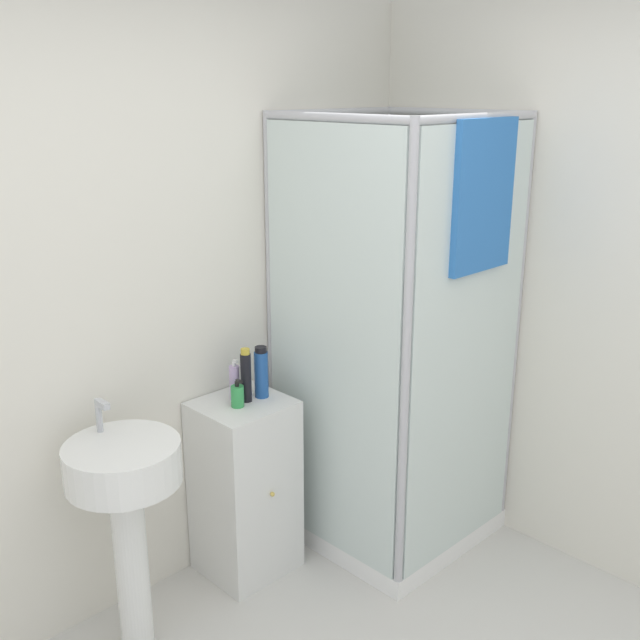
# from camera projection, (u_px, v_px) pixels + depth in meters

# --- Properties ---
(wall_back) EXTENTS (6.40, 0.06, 2.50)m
(wall_back) POSITION_uv_depth(u_px,v_px,m) (90.00, 321.00, 2.83)
(wall_back) COLOR silver
(wall_back) RESTS_ON ground_plane
(shower_enclosure) EXTENTS (0.83, 0.86, 2.00)m
(shower_enclosure) POSITION_uv_depth(u_px,v_px,m) (396.00, 427.00, 3.47)
(shower_enclosure) COLOR white
(shower_enclosure) RESTS_ON ground_plane
(vanity_cabinet) EXTENTS (0.38, 0.37, 0.81)m
(vanity_cabinet) POSITION_uv_depth(u_px,v_px,m) (245.00, 487.00, 3.30)
(vanity_cabinet) COLOR silver
(vanity_cabinet) RESTS_ON ground_plane
(sink) EXTENTS (0.42, 0.42, 1.01)m
(sink) POSITION_uv_depth(u_px,v_px,m) (126.00, 495.00, 2.73)
(sink) COLOR white
(sink) RESTS_ON ground_plane
(soap_dispenser) EXTENTS (0.06, 0.06, 0.12)m
(soap_dispenser) POSITION_uv_depth(u_px,v_px,m) (237.00, 396.00, 3.13)
(soap_dispenser) COLOR green
(soap_dispenser) RESTS_ON vanity_cabinet
(shampoo_bottle_tall_black) EXTENTS (0.05, 0.05, 0.24)m
(shampoo_bottle_tall_black) POSITION_uv_depth(u_px,v_px,m) (246.00, 376.00, 3.16)
(shampoo_bottle_tall_black) COLOR black
(shampoo_bottle_tall_black) RESTS_ON vanity_cabinet
(shampoo_bottle_blue) EXTENTS (0.06, 0.06, 0.23)m
(shampoo_bottle_blue) POSITION_uv_depth(u_px,v_px,m) (261.00, 373.00, 3.21)
(shampoo_bottle_blue) COLOR #1E4C93
(shampoo_bottle_blue) RESTS_ON vanity_cabinet
(lotion_bottle_white) EXTENTS (0.04, 0.04, 0.19)m
(lotion_bottle_white) POSITION_uv_depth(u_px,v_px,m) (235.00, 382.00, 3.19)
(lotion_bottle_white) COLOR #B299C6
(lotion_bottle_white) RESTS_ON vanity_cabinet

